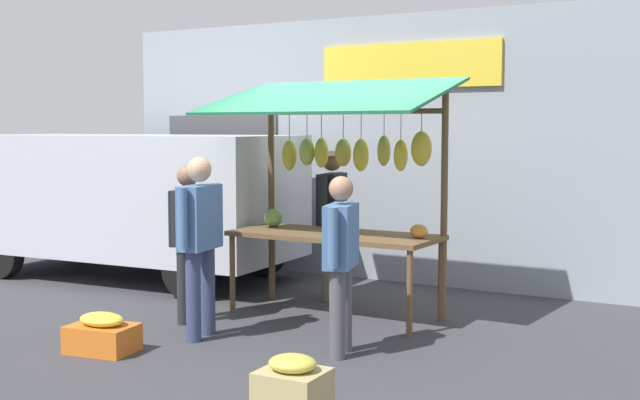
{
  "coord_description": "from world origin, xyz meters",
  "views": [
    {
      "loc": [
        -4.25,
        7.54,
        2.0
      ],
      "look_at": [
        0.0,
        0.3,
        1.25
      ],
      "focal_mm": 46.76,
      "sensor_mm": 36.0,
      "label": 1
    }
  ],
  "objects_px": {
    "shopper_in_striped_shirt": "(200,233)",
    "produce_crate_side": "(293,389)",
    "parked_van": "(122,192)",
    "market_stall": "(338,168)",
    "produce_crate_near": "(102,334)",
    "shopper_with_shopping_bag": "(341,253)",
    "shopper_with_ponytail": "(188,232)",
    "vendor_with_sunhat": "(332,211)"
  },
  "relations": [
    {
      "from": "vendor_with_sunhat",
      "to": "parked_van",
      "type": "xyz_separation_m",
      "value": [
        3.12,
        0.14,
        0.1
      ]
    },
    {
      "from": "market_stall",
      "to": "produce_crate_near",
      "type": "xyz_separation_m",
      "value": [
        1.07,
        2.35,
        -1.39
      ]
    },
    {
      "from": "market_stall",
      "to": "parked_van",
      "type": "height_order",
      "value": "market_stall"
    },
    {
      "from": "market_stall",
      "to": "vendor_with_sunhat",
      "type": "xyz_separation_m",
      "value": [
        0.46,
        -0.68,
        -0.53
      ]
    },
    {
      "from": "shopper_with_ponytail",
      "to": "parked_van",
      "type": "relative_size",
      "value": 0.35
    },
    {
      "from": "produce_crate_near",
      "to": "vendor_with_sunhat",
      "type": "bearing_deg",
      "value": -101.5
    },
    {
      "from": "parked_van",
      "to": "produce_crate_near",
      "type": "distance_m",
      "value": 3.94
    },
    {
      "from": "shopper_with_ponytail",
      "to": "parked_van",
      "type": "distance_m",
      "value": 2.89
    },
    {
      "from": "shopper_in_striped_shirt",
      "to": "produce_crate_near",
      "type": "bearing_deg",
      "value": 142.21
    },
    {
      "from": "vendor_with_sunhat",
      "to": "produce_crate_near",
      "type": "bearing_deg",
      "value": -23.78
    },
    {
      "from": "shopper_with_shopping_bag",
      "to": "shopper_in_striped_shirt",
      "type": "height_order",
      "value": "shopper_in_striped_shirt"
    },
    {
      "from": "vendor_with_sunhat",
      "to": "shopper_with_shopping_bag",
      "type": "relative_size",
      "value": 1.1
    },
    {
      "from": "shopper_in_striped_shirt",
      "to": "produce_crate_side",
      "type": "relative_size",
      "value": 3.67
    },
    {
      "from": "shopper_with_shopping_bag",
      "to": "produce_crate_near",
      "type": "distance_m",
      "value": 2.24
    },
    {
      "from": "vendor_with_sunhat",
      "to": "shopper_in_striped_shirt",
      "type": "xyz_separation_m",
      "value": [
        0.17,
        2.2,
        -0.03
      ]
    },
    {
      "from": "shopper_in_striped_shirt",
      "to": "market_stall",
      "type": "bearing_deg",
      "value": -32.21
    },
    {
      "from": "vendor_with_sunhat",
      "to": "market_stall",
      "type": "bearing_deg",
      "value": 21.56
    },
    {
      "from": "shopper_in_striped_shirt",
      "to": "parked_van",
      "type": "relative_size",
      "value": 0.38
    },
    {
      "from": "market_stall",
      "to": "shopper_in_striped_shirt",
      "type": "xyz_separation_m",
      "value": [
        0.63,
        1.52,
        -0.55
      ]
    },
    {
      "from": "shopper_with_shopping_bag",
      "to": "produce_crate_near",
      "type": "xyz_separation_m",
      "value": [
        1.87,
        0.99,
        -0.74
      ]
    },
    {
      "from": "shopper_with_shopping_bag",
      "to": "shopper_in_striped_shirt",
      "type": "relative_size",
      "value": 0.92
    },
    {
      "from": "shopper_in_striped_shirt",
      "to": "produce_crate_near",
      "type": "distance_m",
      "value": 1.26
    },
    {
      "from": "shopper_with_shopping_bag",
      "to": "parked_van",
      "type": "height_order",
      "value": "parked_van"
    },
    {
      "from": "shopper_with_shopping_bag",
      "to": "produce_crate_near",
      "type": "relative_size",
      "value": 2.47
    },
    {
      "from": "market_stall",
      "to": "shopper_with_shopping_bag",
      "type": "xyz_separation_m",
      "value": [
        -0.8,
        1.36,
        -0.66
      ]
    },
    {
      "from": "produce_crate_near",
      "to": "produce_crate_side",
      "type": "height_order",
      "value": "produce_crate_side"
    },
    {
      "from": "vendor_with_sunhat",
      "to": "parked_van",
      "type": "distance_m",
      "value": 3.13
    },
    {
      "from": "shopper_in_striped_shirt",
      "to": "produce_crate_side",
      "type": "bearing_deg",
      "value": -135.88
    },
    {
      "from": "shopper_in_striped_shirt",
      "to": "parked_van",
      "type": "height_order",
      "value": "parked_van"
    },
    {
      "from": "produce_crate_side",
      "to": "shopper_with_ponytail",
      "type": "bearing_deg",
      "value": -37.51
    },
    {
      "from": "vendor_with_sunhat",
      "to": "shopper_in_striped_shirt",
      "type": "distance_m",
      "value": 2.2
    },
    {
      "from": "market_stall",
      "to": "produce_crate_near",
      "type": "bearing_deg",
      "value": 65.49
    },
    {
      "from": "parked_van",
      "to": "shopper_with_shopping_bag",
      "type": "bearing_deg",
      "value": 152.35
    },
    {
      "from": "vendor_with_sunhat",
      "to": "shopper_with_ponytail",
      "type": "relative_size",
      "value": 1.07
    },
    {
      "from": "vendor_with_sunhat",
      "to": "produce_crate_side",
      "type": "height_order",
      "value": "vendor_with_sunhat"
    },
    {
      "from": "shopper_with_shopping_bag",
      "to": "produce_crate_near",
      "type": "height_order",
      "value": "shopper_with_shopping_bag"
    },
    {
      "from": "produce_crate_near",
      "to": "produce_crate_side",
      "type": "distance_m",
      "value": 2.41
    },
    {
      "from": "shopper_with_ponytail",
      "to": "parked_van",
      "type": "height_order",
      "value": "parked_van"
    },
    {
      "from": "shopper_with_ponytail",
      "to": "produce_crate_near",
      "type": "height_order",
      "value": "shopper_with_ponytail"
    },
    {
      "from": "shopper_in_striped_shirt",
      "to": "shopper_with_shopping_bag",
      "type": "bearing_deg",
      "value": -93.6
    },
    {
      "from": "vendor_with_sunhat",
      "to": "shopper_with_ponytail",
      "type": "xyz_separation_m",
      "value": [
        0.71,
        1.71,
        -0.1
      ]
    },
    {
      "from": "parked_van",
      "to": "produce_crate_side",
      "type": "bearing_deg",
      "value": 140.48
    }
  ]
}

